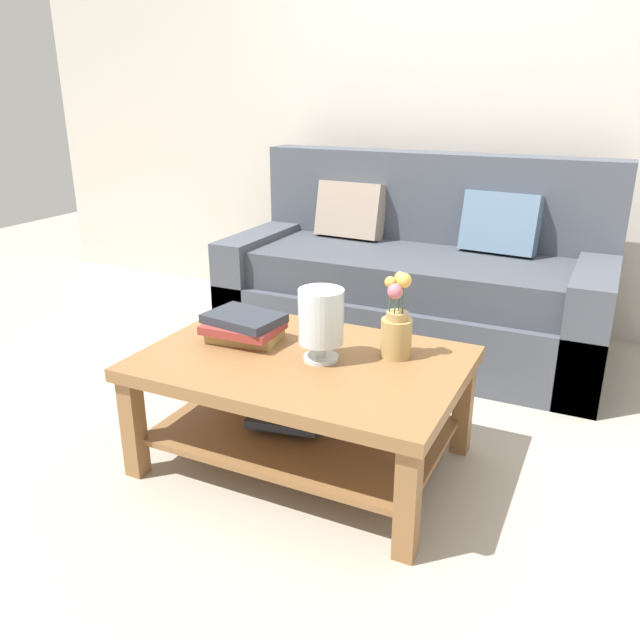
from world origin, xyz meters
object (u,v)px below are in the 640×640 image
coffee_table (302,387)px  flower_pitcher (397,327)px  book_stack_main (244,327)px  couch (415,284)px  glass_hurricane_vase (321,319)px

coffee_table → flower_pitcher: (0.31, 0.16, 0.24)m
coffee_table → book_stack_main: size_ratio=3.76×
coffee_table → book_stack_main: (-0.29, 0.05, 0.18)m
book_stack_main → coffee_table: bearing=-10.7°
couch → coffee_table: size_ratio=1.73×
coffee_table → couch: bearing=89.6°
book_stack_main → glass_hurricane_vase: 0.38m
couch → glass_hurricane_vase: bearing=-87.3°
coffee_table → flower_pitcher: 0.43m
book_stack_main → couch: bearing=77.4°
couch → flower_pitcher: bearing=-75.9°
couch → book_stack_main: bearing=-102.6°
couch → flower_pitcher: size_ratio=6.25×
flower_pitcher → glass_hurricane_vase: bearing=-147.9°
book_stack_main → flower_pitcher: bearing=10.1°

